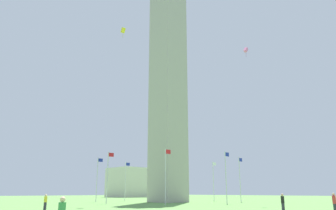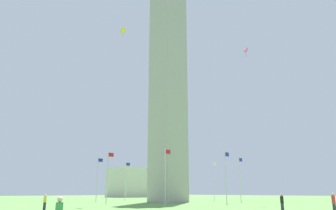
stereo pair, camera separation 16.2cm
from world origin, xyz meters
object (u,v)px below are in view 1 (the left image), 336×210
at_px(flagpole_sw, 166,174).
at_px(distant_building, 146,183).
at_px(obelisk_monument, 168,73).
at_px(flagpole_s, 108,175).
at_px(person_red_shirt, 335,203).
at_px(flagpole_e, 126,179).
at_px(flagpole_w, 226,175).
at_px(person_yellow_shirt, 45,202).
at_px(flagpole_ne, 170,180).
at_px(flagpole_n, 214,179).
at_px(kite_pink_box, 246,50).
at_px(flagpole_se, 97,177).
at_px(flagpole_nw, 240,177).
at_px(kite_yellow_box, 123,30).
at_px(person_black_shirt, 283,203).

height_order(flagpole_sw, distant_building, distant_building).
xyz_separation_m(obelisk_monument, flagpole_s, (-13.34, 0.00, -20.72)).
distance_m(person_red_shirt, distant_building, 102.32).
bearing_deg(flagpole_e, flagpole_w, -90.00).
xyz_separation_m(flagpole_w, person_yellow_shirt, (-28.17, 2.36, -3.69)).
xyz_separation_m(flagpole_ne, flagpole_sw, (-18.95, -18.95, 0.00)).
bearing_deg(flagpole_n, flagpole_sw, -157.50).
height_order(flagpole_sw, kite_pink_box, kite_pink_box).
distance_m(flagpole_se, person_yellow_shirt, 28.00).
xyz_separation_m(flagpole_se, person_red_shirt, (-1.66, -43.20, -3.61)).
height_order(flagpole_se, flagpole_sw, same).
height_order(flagpole_e, flagpole_se, same).
bearing_deg(flagpole_n, distant_building, 64.17).
bearing_deg(distant_building, flagpole_e, -133.95).
bearing_deg(flagpole_e, flagpole_se, -157.50).
bearing_deg(person_yellow_shirt, flagpole_nw, -2.58).
relative_size(obelisk_monument, flagpole_w, 6.15).
bearing_deg(kite_yellow_box, flagpole_n, 4.67).
bearing_deg(obelisk_monument, flagpole_e, 89.75).
bearing_deg(flagpole_nw, flagpole_sw, 180.00).
distance_m(flagpole_ne, flagpole_nw, 18.95).
height_order(flagpole_sw, person_red_shirt, flagpole_sw).
bearing_deg(distant_building, person_red_shirt, -119.98).
distance_m(flagpole_e, flagpole_nw, 24.76).
height_order(flagpole_s, flagpole_sw, same).
bearing_deg(flagpole_nw, flagpole_e, 112.50).
bearing_deg(obelisk_monument, flagpole_ne, 44.82).
distance_m(flagpole_nw, person_yellow_shirt, 37.85).
height_order(flagpole_w, person_yellow_shirt, flagpole_w).
xyz_separation_m(flagpole_ne, person_red_shirt, (-20.61, -43.20, -3.61)).
distance_m(flagpole_s, person_red_shirt, 33.99).
bearing_deg(person_yellow_shirt, distant_building, 39.08).
bearing_deg(flagpole_nw, flagpole_ne, 90.00).
distance_m(flagpole_n, person_yellow_shirt, 43.16).
relative_size(flagpole_sw, person_red_shirt, 4.65).
relative_size(flagpole_ne, person_red_shirt, 4.65).
height_order(obelisk_monument, person_yellow_shirt, obelisk_monument).
height_order(flagpole_sw, flagpole_nw, same).
xyz_separation_m(obelisk_monument, flagpole_n, (13.46, 0.00, -20.72)).
relative_size(obelisk_monument, flagpole_nw, 6.15).
relative_size(person_red_shirt, distant_building, 0.06).
distance_m(flagpole_s, kite_pink_box, 31.49).
height_order(flagpole_sw, person_black_shirt, flagpole_sw).
bearing_deg(obelisk_monument, person_black_shirt, -113.53).
height_order(flagpole_e, person_black_shirt, flagpole_e).
relative_size(flagpole_se, flagpole_w, 1.00).
distance_m(flagpole_n, flagpole_nw, 10.25).
relative_size(flagpole_e, kite_yellow_box, 4.07).
bearing_deg(flagpole_se, flagpole_s, -112.50).
bearing_deg(flagpole_se, flagpole_n, -22.50).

